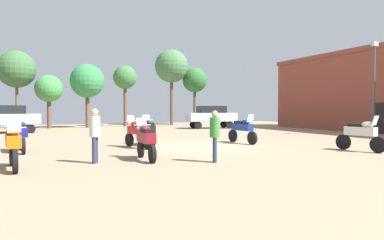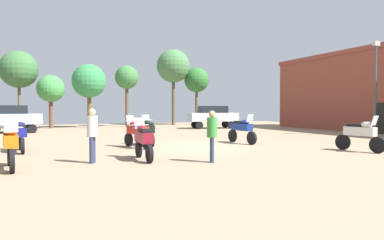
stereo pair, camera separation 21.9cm
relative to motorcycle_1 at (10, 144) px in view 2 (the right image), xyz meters
name	(u,v)px [view 2 (the right image)]	position (x,y,z in m)	size (l,w,h in m)	color
ground_plane	(194,147)	(7.35, 3.53, -0.74)	(44.00, 52.00, 0.02)	#967F63
motorcycle_1	(10,144)	(0.00, 0.00, 0.00)	(0.63, 2.18, 1.50)	black
motorcycle_3	(360,134)	(12.91, -0.92, 0.00)	(0.73, 2.11, 1.49)	black
motorcycle_4	(242,129)	(10.18, 3.89, 0.00)	(0.62, 2.24, 1.49)	black
motorcycle_5	(21,134)	(0.05, 4.41, -0.01)	(0.62, 2.22, 1.48)	black
motorcycle_6	(143,140)	(4.06, 0.29, -0.03)	(0.62, 2.08, 1.44)	black
motorcycle_7	(148,130)	(5.53, 4.87, -0.02)	(0.62, 2.10, 1.46)	black
motorcycle_9	(137,132)	(4.76, 4.01, -0.02)	(0.83, 2.14, 1.45)	black
car_2	(213,115)	(14.73, 16.42, 0.44)	(4.50, 2.36, 2.00)	black
car_3	(8,117)	(-1.44, 16.69, 0.44)	(4.51, 2.38, 2.00)	black
person_1	(212,132)	(5.99, -1.13, 0.26)	(0.46, 0.46, 1.71)	#24354A
person_2	(92,131)	(2.35, 0.25, 0.31)	(0.46, 0.46, 1.77)	#28314E
tree_1	(51,89)	(1.49, 22.13, 2.76)	(2.40, 2.40, 4.75)	brown
tree_3	(89,81)	(4.79, 22.09, 3.54)	(3.10, 3.10, 5.87)	brown
tree_6	(173,67)	(13.62, 23.59, 5.49)	(3.51, 3.51, 8.03)	brown
tree_7	(127,78)	(8.48, 22.91, 4.03)	(2.31, 2.31, 6.01)	brown
tree_8	(19,70)	(-1.11, 23.36, 4.49)	(3.29, 3.29, 6.90)	brown
tree_9	(197,81)	(16.27, 23.49, 4.08)	(2.68, 2.68, 6.21)	brown
lamp_post	(375,83)	(20.57, 4.68, 2.69)	(0.44, 0.24, 6.08)	#47474C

